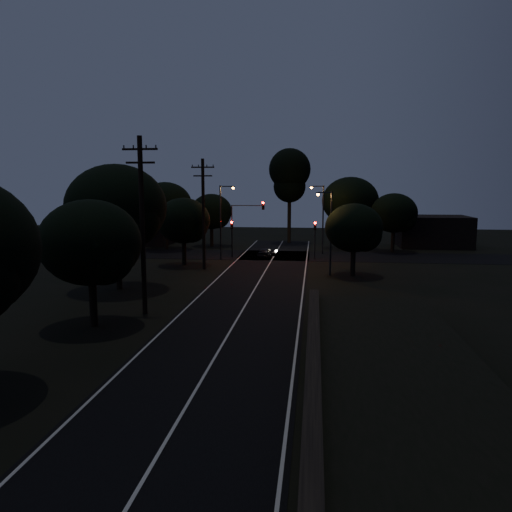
# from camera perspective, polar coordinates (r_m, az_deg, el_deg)

# --- Properties ---
(ground) EXTENTS (160.00, 160.00, 0.00)m
(ground) POSITION_cam_1_polar(r_m,az_deg,el_deg) (17.33, -9.97, -19.74)
(ground) COLOR black
(road_surface) EXTENTS (60.00, 70.00, 0.03)m
(road_surface) POSITION_cam_1_polar(r_m,az_deg,el_deg) (46.69, 1.03, -1.79)
(road_surface) COLOR black
(road_surface) RESTS_ON ground
(retaining_wall) EXTENTS (6.93, 26.00, 1.60)m
(retaining_wall) POSITION_cam_1_polar(r_m,az_deg,el_deg) (19.41, 16.12, -14.78)
(retaining_wall) COLOR black
(retaining_wall) RESTS_ON ground
(utility_pole_mid) EXTENTS (2.20, 0.30, 11.00)m
(utility_pole_mid) POSITION_cam_1_polar(r_m,az_deg,el_deg) (31.56, -12.88, 3.70)
(utility_pole_mid) COLOR black
(utility_pole_mid) RESTS_ON ground
(utility_pole_far) EXTENTS (2.20, 0.30, 10.50)m
(utility_pole_far) POSITION_cam_1_polar(r_m,az_deg,el_deg) (47.89, -6.04, 5.01)
(utility_pole_far) COLOR black
(utility_pole_far) RESTS_ON ground
(tree_left_b) EXTENTS (5.73, 5.73, 7.28)m
(tree_left_b) POSITION_cam_1_polar(r_m,az_deg,el_deg) (29.46, -18.14, 1.21)
(tree_left_b) COLOR black
(tree_left_b) RESTS_ON ground
(tree_left_c) EXTENTS (7.64, 7.64, 9.65)m
(tree_left_c) POSITION_cam_1_polar(r_m,az_deg,el_deg) (39.42, -15.38, 5.20)
(tree_left_c) COLOR black
(tree_left_c) RESTS_ON ground
(tree_left_d) EXTENTS (5.35, 5.35, 6.79)m
(tree_left_d) POSITION_cam_1_polar(r_m,az_deg,el_deg) (50.35, -8.11, 3.89)
(tree_left_d) COLOR black
(tree_left_d) RESTS_ON ground
(tree_far_nw) EXTENTS (5.44, 5.44, 6.89)m
(tree_far_nw) POSITION_cam_1_polar(r_m,az_deg,el_deg) (66.00, -4.97, 4.98)
(tree_far_nw) COLOR black
(tree_far_nw) RESTS_ON ground
(tree_far_w) EXTENTS (6.60, 6.60, 8.42)m
(tree_far_w) POSITION_cam_1_polar(r_m,az_deg,el_deg) (63.28, -10.15, 5.67)
(tree_far_w) COLOR black
(tree_far_w) RESTS_ON ground
(tree_far_ne) EXTENTS (7.17, 7.17, 9.07)m
(tree_far_ne) POSITION_cam_1_polar(r_m,az_deg,el_deg) (64.70, 10.96, 6.05)
(tree_far_ne) COLOR black
(tree_far_ne) RESTS_ON ground
(tree_far_e) EXTENTS (5.58, 5.58, 7.07)m
(tree_far_e) POSITION_cam_1_polar(r_m,az_deg,el_deg) (62.37, 15.67, 4.64)
(tree_far_e) COLOR black
(tree_far_e) RESTS_ON ground
(tree_right_a) EXTENTS (5.08, 5.08, 6.46)m
(tree_right_a) POSITION_cam_1_polar(r_m,az_deg,el_deg) (44.85, 11.35, 3.02)
(tree_right_a) COLOR black
(tree_right_a) RESTS_ON ground
(tall_pine) EXTENTS (5.74, 5.74, 13.05)m
(tall_pine) POSITION_cam_1_polar(r_m,az_deg,el_deg) (69.74, 3.87, 9.22)
(tall_pine) COLOR black
(tall_pine) RESTS_ON ground
(building_left) EXTENTS (10.00, 8.00, 4.40)m
(building_left) POSITION_cam_1_polar(r_m,az_deg,el_deg) (71.27, -13.46, 3.20)
(building_left) COLOR black
(building_left) RESTS_ON ground
(building_right) EXTENTS (9.00, 7.00, 4.00)m
(building_right) POSITION_cam_1_polar(r_m,az_deg,el_deg) (69.64, 19.55, 2.68)
(building_right) COLOR black
(building_right) RESTS_ON ground
(signal_left) EXTENTS (0.28, 0.35, 4.10)m
(signal_left) POSITION_cam_1_polar(r_m,az_deg,el_deg) (55.64, -2.77, 2.74)
(signal_left) COLOR black
(signal_left) RESTS_ON ground
(signal_right) EXTENTS (0.28, 0.35, 4.10)m
(signal_right) POSITION_cam_1_polar(r_m,az_deg,el_deg) (54.88, 6.76, 2.62)
(signal_right) COLOR black
(signal_right) RESTS_ON ground
(signal_mast) EXTENTS (3.70, 0.35, 6.25)m
(signal_mast) POSITION_cam_1_polar(r_m,az_deg,el_deg) (55.27, -1.05, 4.28)
(signal_mast) COLOR black
(signal_mast) RESTS_ON ground
(streetlight_a) EXTENTS (1.66, 0.26, 8.00)m
(streetlight_a) POSITION_cam_1_polar(r_m,az_deg,el_deg) (53.67, -3.88, 4.46)
(streetlight_a) COLOR black
(streetlight_a) RESTS_ON ground
(streetlight_b) EXTENTS (1.66, 0.26, 8.00)m
(streetlight_b) POSITION_cam_1_polar(r_m,az_deg,el_deg) (58.74, 7.48, 4.73)
(streetlight_b) COLOR black
(streetlight_b) RESTS_ON ground
(streetlight_c) EXTENTS (1.46, 0.26, 7.50)m
(streetlight_c) POSITION_cam_1_polar(r_m,az_deg,el_deg) (44.81, 8.35, 3.30)
(streetlight_c) COLOR black
(streetlight_c) RESTS_ON ground
(car) EXTENTS (2.07, 3.34, 1.06)m
(car) POSITION_cam_1_polar(r_m,az_deg,el_deg) (56.00, 1.22, 0.41)
(car) COLOR black
(car) RESTS_ON ground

